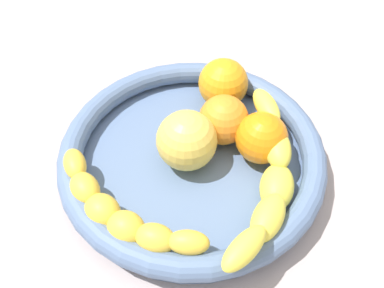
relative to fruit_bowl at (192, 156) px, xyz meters
The scene contains 8 objects.
kitchen_counter 3.80cm from the fruit_bowl, ahead, with size 120.00×120.00×3.00cm, color #A39797.
fruit_bowl is the anchor object (origin of this frame).
banana_draped_left 11.86cm from the fruit_bowl, 126.40° to the right, with size 17.68×12.60×3.85cm.
banana_draped_right 10.20cm from the fruit_bowl, 26.53° to the right, with size 9.01×25.02×5.90cm.
orange_front 11.28cm from the fruit_bowl, 72.33° to the left, with size 6.60×6.60×6.60cm, color orange.
orange_mid_left 8.60cm from the fruit_bowl, 10.14° to the left, with size 6.26×6.26×6.26cm, color orange.
orange_mid_right 5.93cm from the fruit_bowl, 48.70° to the left, with size 6.21×6.21×6.21cm, color orange.
apple_yellow 2.99cm from the fruit_bowl, 165.27° to the right, with size 7.18×7.18×7.18cm, color #EBC854.
Camera 1 is at (2.38, -31.22, 45.26)cm, focal length 39.24 mm.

